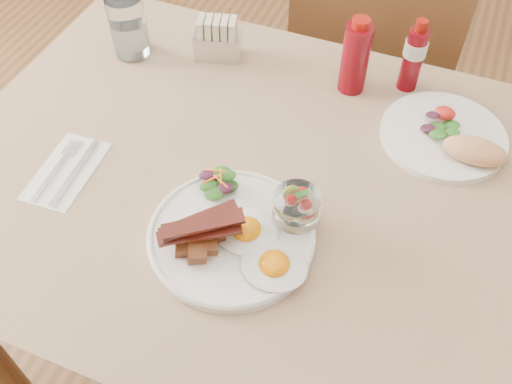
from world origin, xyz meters
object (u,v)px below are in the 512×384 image
(table, at_px, (296,218))
(main_plate, at_px, (231,236))
(chair_far, at_px, (372,71))
(water_glass, at_px, (129,29))
(fruit_cup, at_px, (297,206))
(hot_sauce_bottle, at_px, (414,56))
(sugar_caddy, at_px, (218,40))
(second_plate, at_px, (451,138))
(ketchup_bottle, at_px, (355,57))

(table, distance_m, main_plate, 0.19)
(chair_far, relative_size, water_glass, 6.86)
(chair_far, height_order, fruit_cup, chair_far)
(fruit_cup, xyz_separation_m, hot_sauce_bottle, (0.10, 0.44, 0.02))
(sugar_caddy, bearing_deg, chair_far, 35.63)
(table, bearing_deg, hot_sauce_bottle, 71.23)
(fruit_cup, height_order, water_glass, water_glass)
(second_plate, distance_m, ketchup_bottle, 0.25)
(fruit_cup, height_order, sugar_caddy, fruit_cup)
(table, height_order, hot_sauce_bottle, hot_sauce_bottle)
(water_glass, bearing_deg, main_plate, -43.43)
(second_plate, distance_m, water_glass, 0.71)
(hot_sauce_bottle, relative_size, sugar_caddy, 1.41)
(fruit_cup, distance_m, ketchup_bottle, 0.39)
(hot_sauce_bottle, bearing_deg, fruit_cup, -102.31)
(sugar_caddy, bearing_deg, ketchup_bottle, -15.00)
(ketchup_bottle, distance_m, water_glass, 0.49)
(sugar_caddy, distance_m, water_glass, 0.19)
(main_plate, height_order, water_glass, water_glass)
(table, relative_size, fruit_cup, 16.45)
(fruit_cup, xyz_separation_m, second_plate, (0.21, 0.30, -0.04))
(table, bearing_deg, sugar_caddy, 134.34)
(sugar_caddy, bearing_deg, fruit_cup, -66.66)
(fruit_cup, distance_m, hot_sauce_bottle, 0.45)
(table, relative_size, main_plate, 4.75)
(chair_far, distance_m, fruit_cup, 0.80)
(main_plate, xyz_separation_m, hot_sauce_bottle, (0.19, 0.50, 0.07))
(main_plate, bearing_deg, chair_far, 85.25)
(second_plate, relative_size, ketchup_bottle, 1.47)
(ketchup_bottle, bearing_deg, water_glass, -172.46)
(chair_far, bearing_deg, fruit_cup, -88.19)
(fruit_cup, bearing_deg, chair_far, 91.81)
(chair_far, bearing_deg, second_plate, -62.79)
(main_plate, bearing_deg, fruit_cup, 33.63)
(main_plate, bearing_deg, hot_sauce_bottle, 69.45)
(second_plate, relative_size, sugar_caddy, 2.15)
(ketchup_bottle, bearing_deg, sugar_caddy, -179.04)
(fruit_cup, xyz_separation_m, water_glass, (-0.50, 0.32, -0.00))
(fruit_cup, bearing_deg, main_plate, -146.37)
(fruit_cup, bearing_deg, second_plate, 54.99)
(main_plate, bearing_deg, water_glass, 136.57)
(chair_far, height_order, hot_sauce_bottle, chair_far)
(table, height_order, chair_far, chair_far)
(fruit_cup, distance_m, second_plate, 0.37)
(sugar_caddy, height_order, water_glass, water_glass)
(table, xyz_separation_m, ketchup_bottle, (0.01, 0.30, 0.17))
(fruit_cup, bearing_deg, water_glass, 146.90)
(water_glass, bearing_deg, sugar_caddy, 17.87)
(sugar_caddy, bearing_deg, second_plate, -25.27)
(hot_sauce_bottle, height_order, sugar_caddy, hot_sauce_bottle)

